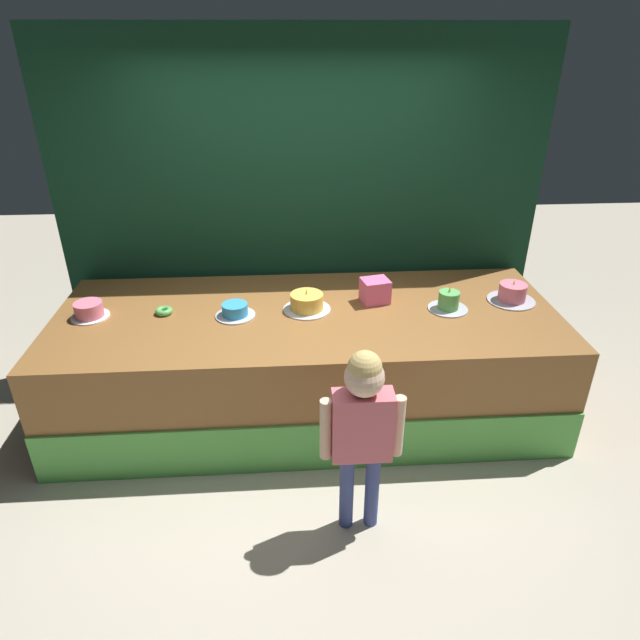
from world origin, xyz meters
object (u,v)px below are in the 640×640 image
cake_center (307,303)px  cake_far_right (512,294)px  cake_left (235,311)px  donut (164,311)px  cake_right (448,302)px  child_figure (362,420)px  pink_box (375,291)px  cake_far_left (89,310)px

cake_center → cake_far_right: size_ratio=0.98×
cake_left → cake_center: size_ratio=0.82×
donut → cake_right: bearing=-1.9°
cake_left → cake_far_right: 2.03m
cake_left → child_figure: bearing=-57.0°
cake_left → cake_right: size_ratio=0.98×
cake_center → cake_left: bearing=-173.1°
child_figure → pink_box: child_figure is taller
cake_center → child_figure: bearing=-78.8°
donut → cake_center: cake_center is taller
cake_far_left → cake_far_right: 3.04m
cake_right → child_figure: bearing=-123.9°
pink_box → donut: bearing=-176.5°
child_figure → pink_box: (0.27, 1.31, 0.14)m
cake_far_left → cake_far_right: cake_far_right is taller
donut → cake_left: 0.51m
child_figure → cake_far_left: 2.14m
cake_left → cake_center: (0.51, 0.06, 0.02)m
pink_box → donut: (-1.52, -0.09, -0.07)m
cake_right → cake_left: bearing=-180.0°
cake_right → cake_center: bearing=176.6°
cake_far_right → cake_far_left: bearing=-179.0°
donut → cake_center: 1.02m
cake_far_right → child_figure: bearing=-135.6°
donut → cake_far_left: size_ratio=0.46×
child_figure → cake_center: child_figure is taller
cake_center → cake_right: cake_right is taller
cake_far_left → cake_center: bearing=0.4°
cake_center → cake_right: size_ratio=1.20×
cake_left → cake_far_right: cake_far_right is taller
donut → cake_far_right: bearing=0.8°
cake_far_left → cake_left: (1.01, -0.05, -0.01)m
cake_center → cake_right: 1.02m
pink_box → cake_right: bearing=-17.6°
cake_center → cake_far_right: 1.52m
pink_box → cake_left: 1.03m
donut → cake_center: bearing=-0.4°
cake_right → cake_far_right: bearing=11.4°
pink_box → cake_center: pink_box is taller
cake_center → pink_box: bearing=11.2°
cake_right → pink_box: bearing=162.4°
pink_box → cake_far_right: bearing=-3.3°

